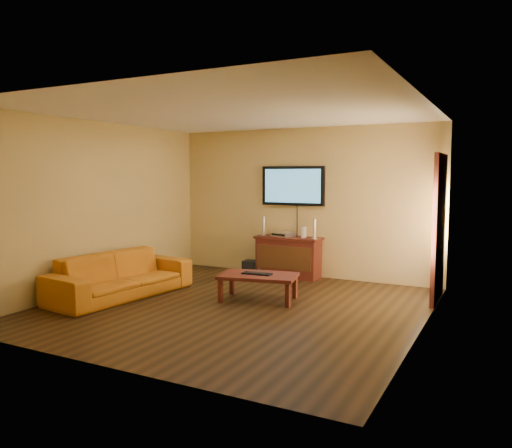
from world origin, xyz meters
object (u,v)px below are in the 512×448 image
Objects in this scene: speaker_right at (314,230)px; bottle at (259,274)px; keyboard at (257,273)px; sofa at (121,268)px; media_console at (288,257)px; av_receiver at (283,234)px; television at (293,186)px; speaker_left at (264,226)px; coffee_table at (258,277)px; game_console at (304,232)px; subwoofer at (251,267)px.

speaker_right is 1.26m from bottle.
speaker_right reaches higher than keyboard.
speaker_right is at bearing 25.37° from bottle.
sofa is 6.47× the size of speaker_right.
media_console is 0.64m from bottle.
speaker_right is at bearing -2.96° from media_console.
speaker_right is at bearing 15.59° from av_receiver.
television is 3.38× the size of speaker_left.
game_console reaches higher than coffee_table.
subwoofer is at bearing -170.14° from media_console.
subwoofer is at bearing -14.89° from sofa.
coffee_table is 1.90m from av_receiver.
av_receiver is at bearing 0.52° from speaker_left.
speaker_left reaches higher than coffee_table.
speaker_right is 1.86m from keyboard.
game_console is at bearing -30.69° from sofa.
speaker_left is 0.42m from av_receiver.
keyboard is at bearing -81.87° from television.
keyboard is at bearing -144.42° from coffee_table.
subwoofer is 0.58× the size of keyboard.
television is at bearing 59.81° from bottle.
bottle is (1.31, 2.09, -0.34)m from sofa.
sofa is 2.62m from subwoofer.
av_receiver reaches higher than subwoofer.
speaker_right reaches higher than av_receiver.
television is (0.00, 0.19, 1.28)m from media_console.
coffee_table is at bearing -80.40° from media_console.
coffee_table is at bearing -63.54° from bottle.
speaker_left is at bearing 178.74° from game_console.
av_receiver is (-0.11, 0.01, 0.41)m from media_console.
sofa is 11.47× the size of game_console.
media_console is at bearing 13.09° from av_receiver.
speaker_left is 0.80m from subwoofer.
television is 3.19× the size of av_receiver.
game_console reaches higher than bottle.
coffee_table is 2.75× the size of keyboard.
subwoofer is at bearing 136.64° from bottle.
speaker_right is (2.18, 2.51, 0.45)m from sofa.
keyboard is (-0.01, -1.82, -0.43)m from game_console.
game_console reaches higher than subwoofer.
bottle is at bearing -120.19° from television.
coffee_table is 4.73× the size of subwoofer.
speaker_left reaches higher than subwoofer.
television reaches higher than subwoofer.
bottle is at bearing -129.80° from media_console.
game_console is (0.80, 0.01, -0.07)m from speaker_left.
speaker_left is 1.83× the size of game_console.
media_console is 3.04m from sofa.
media_console is 0.55m from game_console.
television is 0.90m from av_receiver.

